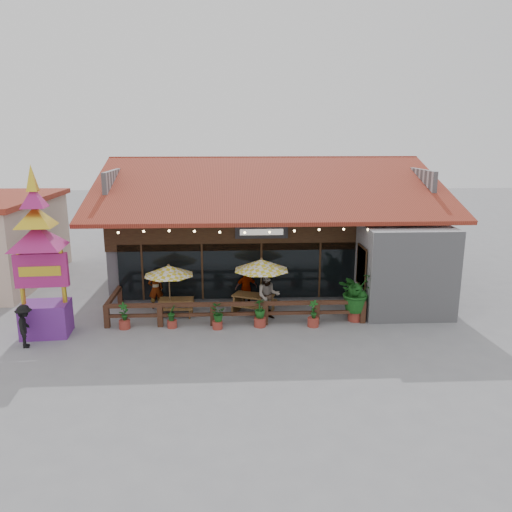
{
  "coord_description": "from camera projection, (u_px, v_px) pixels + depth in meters",
  "views": [
    {
      "loc": [
        -1.79,
        -18.54,
        7.06
      ],
      "look_at": [
        -0.75,
        1.5,
        2.24
      ],
      "focal_mm": 35.0,
      "sensor_mm": 36.0,
      "label": 1
    }
  ],
  "objects": [
    {
      "name": "patio_railing",
      "position": [
        219.0,
        308.0,
        19.23
      ],
      "size": [
        10.0,
        2.6,
        0.92
      ],
      "color": "#4A281A",
      "rests_on": "ground"
    },
    {
      "name": "restaurant_building",
      "position": [
        270.0,
        233.0,
        25.66
      ],
      "size": [
        15.5,
        14.73,
        6.09
      ],
      "color": "#9D9DA1",
      "rests_on": "ground"
    },
    {
      "name": "planter_a",
      "position": [
        124.0,
        318.0,
        18.72
      ],
      "size": [
        0.44,
        0.42,
        1.02
      ],
      "color": "maroon",
      "rests_on": "ground"
    },
    {
      "name": "picnic_table_left",
      "position": [
        177.0,
        304.0,
        20.21
      ],
      "size": [
        1.38,
        1.19,
        0.66
      ],
      "color": "brown",
      "rests_on": "ground"
    },
    {
      "name": "diner_c",
      "position": [
        246.0,
        288.0,
        21.14
      ],
      "size": [
        1.02,
        0.59,
        1.63
      ],
      "primitive_type": "imported",
      "rotation": [
        0.0,
        0.0,
        3.35
      ],
      "color": "#3B2713",
      "rests_on": "ground"
    },
    {
      "name": "planter_d",
      "position": [
        260.0,
        313.0,
        18.91
      ],
      "size": [
        0.54,
        0.54,
        1.09
      ],
      "color": "maroon",
      "rests_on": "ground"
    },
    {
      "name": "picnic_table_right",
      "position": [
        253.0,
        301.0,
        20.36
      ],
      "size": [
        2.04,
        1.93,
        0.78
      ],
      "color": "brown",
      "rests_on": "ground"
    },
    {
      "name": "tropical_plant",
      "position": [
        356.0,
        292.0,
        19.38
      ],
      "size": [
        1.9,
        1.84,
        2.02
      ],
      "color": "maroon",
      "rests_on": "ground"
    },
    {
      "name": "umbrella_right",
      "position": [
        261.0,
        265.0,
        19.79
      ],
      "size": [
        2.86,
        2.86,
        2.4
      ],
      "color": "brown",
      "rests_on": "ground"
    },
    {
      "name": "pedestrian",
      "position": [
        25.0,
        326.0,
        17.01
      ],
      "size": [
        0.8,
        1.09,
        1.51
      ],
      "primitive_type": "imported",
      "rotation": [
        0.0,
        0.0,
        1.84
      ],
      "color": "black",
      "rests_on": "ground"
    },
    {
      "name": "diner_a",
      "position": [
        156.0,
        289.0,
        20.88
      ],
      "size": [
        0.71,
        0.57,
        1.68
      ],
      "primitive_type": "imported",
      "rotation": [
        0.0,
        0.0,
        3.45
      ],
      "color": "#3B2713",
      "rests_on": "ground"
    },
    {
      "name": "ground",
      "position": [
        277.0,
        320.0,
        19.74
      ],
      "size": [
        100.0,
        100.0,
        0.0
      ],
      "primitive_type": "plane",
      "color": "gray",
      "rests_on": "ground"
    },
    {
      "name": "planter_e",
      "position": [
        313.0,
        315.0,
        18.93
      ],
      "size": [
        0.44,
        0.44,
        1.05
      ],
      "color": "maroon",
      "rests_on": "ground"
    },
    {
      "name": "planter_c",
      "position": [
        217.0,
        316.0,
        18.68
      ],
      "size": [
        0.7,
        0.65,
        0.93
      ],
      "color": "maroon",
      "rests_on": "ground"
    },
    {
      "name": "umbrella_left",
      "position": [
        169.0,
        271.0,
        19.79
      ],
      "size": [
        2.51,
        2.51,
        2.15
      ],
      "color": "brown",
      "rests_on": "ground"
    },
    {
      "name": "planter_b",
      "position": [
        172.0,
        317.0,
        18.82
      ],
      "size": [
        0.39,
        0.42,
        0.9
      ],
      "color": "maroon",
      "rests_on": "ground"
    },
    {
      "name": "diner_b",
      "position": [
        268.0,
        296.0,
        19.63
      ],
      "size": [
        0.95,
        0.75,
        1.91
      ],
      "primitive_type": "imported",
      "rotation": [
        0.0,
        0.0,
        0.03
      ],
      "color": "#3B2713",
      "rests_on": "ground"
    },
    {
      "name": "thai_sign_tower",
      "position": [
        38.0,
        241.0,
        17.42
      ],
      "size": [
        2.61,
        2.61,
        6.61
      ],
      "color": "#6A268D",
      "rests_on": "ground"
    }
  ]
}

